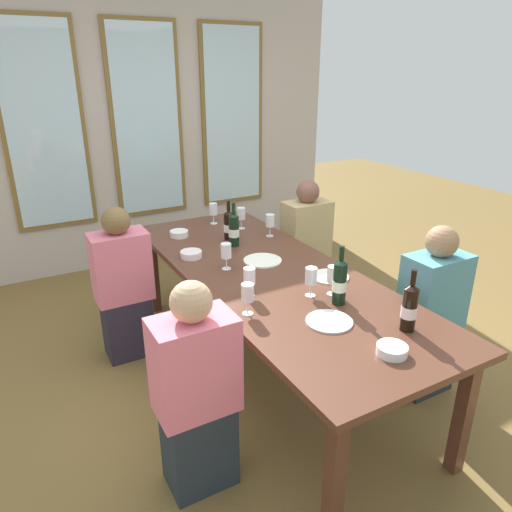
% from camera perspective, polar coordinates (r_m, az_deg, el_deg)
% --- Properties ---
extents(ground_plane, '(12.00, 12.00, 0.00)m').
position_cam_1_polar(ground_plane, '(3.38, 1.48, -13.51)').
color(ground_plane, brown).
extents(back_wall_with_windows, '(4.19, 0.10, 2.90)m').
position_cam_1_polar(back_wall_with_windows, '(5.03, -13.15, 15.55)').
color(back_wall_with_windows, '#B8ACA2').
rests_on(back_wall_with_windows, ground).
extents(dining_table, '(0.99, 2.64, 0.74)m').
position_cam_1_polar(dining_table, '(3.04, 1.60, -3.04)').
color(dining_table, '#542F20').
rests_on(dining_table, ground).
extents(white_plate_0, '(0.26, 0.26, 0.01)m').
position_cam_1_polar(white_plate_0, '(3.18, 0.80, -0.53)').
color(white_plate_0, white).
rests_on(white_plate_0, dining_table).
extents(white_plate_1, '(0.24, 0.24, 0.01)m').
position_cam_1_polar(white_plate_1, '(2.47, 8.82, -7.79)').
color(white_plate_1, white).
rests_on(white_plate_1, dining_table).
extents(white_plate_2, '(0.23, 0.23, 0.01)m').
position_cam_1_polar(white_plate_2, '(2.97, 8.92, -2.46)').
color(white_plate_2, white).
rests_on(white_plate_2, dining_table).
extents(wine_bottle_0, '(0.08, 0.08, 0.32)m').
position_cam_1_polar(wine_bottle_0, '(2.44, 18.02, -5.89)').
color(wine_bottle_0, black).
rests_on(wine_bottle_0, dining_table).
extents(wine_bottle_1, '(0.08, 0.08, 0.30)m').
position_cam_1_polar(wine_bottle_1, '(3.56, -3.29, 3.75)').
color(wine_bottle_1, black).
rests_on(wine_bottle_1, dining_table).
extents(wine_bottle_2, '(0.08, 0.08, 0.32)m').
position_cam_1_polar(wine_bottle_2, '(3.42, -2.68, 3.22)').
color(wine_bottle_2, black).
rests_on(wine_bottle_2, dining_table).
extents(wine_bottle_3, '(0.08, 0.08, 0.34)m').
position_cam_1_polar(wine_bottle_3, '(2.61, 10.07, -3.05)').
color(wine_bottle_3, black).
rests_on(wine_bottle_3, dining_table).
extents(tasting_bowl_0, '(0.14, 0.14, 0.04)m').
position_cam_1_polar(tasting_bowl_0, '(2.27, 16.09, -10.83)').
color(tasting_bowl_0, white).
rests_on(tasting_bowl_0, dining_table).
extents(tasting_bowl_1, '(0.15, 0.15, 0.05)m').
position_cam_1_polar(tasting_bowl_1, '(3.27, -7.83, 0.21)').
color(tasting_bowl_1, white).
rests_on(tasting_bowl_1, dining_table).
extents(tasting_bowl_2, '(0.14, 0.14, 0.05)m').
position_cam_1_polar(tasting_bowl_2, '(3.68, -9.27, 2.67)').
color(tasting_bowl_2, white).
rests_on(tasting_bowl_2, dining_table).
extents(wine_glass_0, '(0.07, 0.07, 0.17)m').
position_cam_1_polar(wine_glass_0, '(3.93, -5.17, 5.60)').
color(wine_glass_0, white).
rests_on(wine_glass_0, dining_table).
extents(wine_glass_1, '(0.07, 0.07, 0.17)m').
position_cam_1_polar(wine_glass_1, '(2.66, -0.80, -2.60)').
color(wine_glass_1, white).
rests_on(wine_glass_1, dining_table).
extents(wine_glass_2, '(0.07, 0.07, 0.17)m').
position_cam_1_polar(wine_glass_2, '(2.68, 6.66, -2.46)').
color(wine_glass_2, white).
rests_on(wine_glass_2, dining_table).
extents(wine_glass_3, '(0.07, 0.07, 0.17)m').
position_cam_1_polar(wine_glass_3, '(3.79, -1.81, 5.08)').
color(wine_glass_3, white).
rests_on(wine_glass_3, dining_table).
extents(wine_glass_4, '(0.07, 0.07, 0.17)m').
position_cam_1_polar(wine_glass_4, '(2.47, -1.02, -4.62)').
color(wine_glass_4, white).
rests_on(wine_glass_4, dining_table).
extents(wine_glass_5, '(0.07, 0.07, 0.17)m').
position_cam_1_polar(wine_glass_5, '(3.02, -3.63, 0.56)').
color(wine_glass_5, white).
rests_on(wine_glass_5, dining_table).
extents(wine_glass_6, '(0.07, 0.07, 0.17)m').
position_cam_1_polar(wine_glass_6, '(3.62, 1.69, 4.17)').
color(wine_glass_6, white).
rests_on(wine_glass_6, dining_table).
extents(wine_glass_7, '(0.07, 0.07, 0.17)m').
position_cam_1_polar(wine_glass_7, '(2.71, 9.28, -2.27)').
color(wine_glass_7, white).
rests_on(wine_glass_7, dining_table).
extents(seated_person_0, '(0.38, 0.24, 1.11)m').
position_cam_1_polar(seated_person_0, '(3.42, -15.68, -3.74)').
color(seated_person_0, '#282231').
rests_on(seated_person_0, ground).
extents(seated_person_1, '(0.38, 0.24, 1.11)m').
position_cam_1_polar(seated_person_1, '(4.03, 5.99, 0.97)').
color(seated_person_1, '#3A2D3B').
rests_on(seated_person_1, ground).
extents(seated_person_2, '(0.38, 0.24, 1.11)m').
position_cam_1_polar(seated_person_2, '(2.33, -7.20, -16.25)').
color(seated_person_2, '#242C34').
rests_on(seated_person_2, ground).
extents(seated_person_3, '(0.38, 0.24, 1.11)m').
position_cam_1_polar(seated_person_3, '(3.13, 20.29, -6.79)').
color(seated_person_3, '#222B30').
rests_on(seated_person_3, ground).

